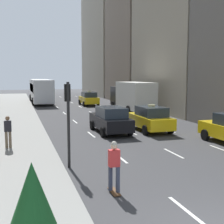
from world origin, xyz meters
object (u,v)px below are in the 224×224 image
sedan_black_near (110,120)px  pedestrian_far_walking (8,130)px  taxi_third (150,119)px  skateboarder (114,165)px  city_bus (41,90)px  box_truck (132,96)px  planter_with_shrub (33,206)px  taxi_lead (89,99)px  traffic_light_pole (68,111)px

sedan_black_near → pedestrian_far_walking: size_ratio=2.86×
taxi_third → skateboarder: (-5.79, -10.17, 0.08)m
city_bus → skateboarder: city_bus is taller
city_bus → box_truck: 15.95m
planter_with_shrub → city_bus: bearing=85.6°
pedestrian_far_walking → skateboarder: bearing=-63.9°
box_truck → skateboarder: 22.91m
box_truck → skateboarder: bearing=-112.0°
taxi_lead → planter_with_shrub: (-8.52, -32.45, 0.27)m
sedan_black_near → skateboarder: 10.83m
sedan_black_near → planter_with_shrub: bearing=-113.1°
planter_with_shrub → traffic_light_pole: 6.72m
box_truck → pedestrian_far_walking: bearing=-130.5°
sedan_black_near → skateboarder: (-2.99, -10.41, 0.07)m
skateboarder → pedestrian_far_walking: (-3.48, 7.10, 0.10)m
sedan_black_near → skateboarder: sedan_black_near is taller
box_truck → pedestrian_far_walking: size_ratio=5.09×
box_truck → pedestrian_far_walking: box_truck is taller
skateboarder → traffic_light_pole: bearing=106.0°
city_bus → skateboarder: bearing=-90.3°
planter_with_shrub → pedestrian_far_walking: 10.13m
planter_with_shrub → traffic_light_pole: bearing=74.5°
sedan_black_near → traffic_light_pole: traffic_light_pole is taller
taxi_third → sedan_black_near: (-2.80, 0.23, 0.02)m
taxi_lead → pedestrian_far_walking: (-9.27, -22.35, 0.19)m
box_truck → planter_with_shrub: bearing=-115.0°
taxi_lead → skateboarder: taxi_lead is taller
pedestrian_far_walking → traffic_light_pole: 4.70m
taxi_third → pedestrian_far_walking: (-9.27, -3.07, 0.19)m
taxi_lead → taxi_third: 19.28m
taxi_lead → city_bus: city_bus is taller
box_truck → planter_with_shrub: 26.75m
city_bus → planter_with_shrub: size_ratio=5.95×
taxi_lead → planter_with_shrub: size_ratio=2.26×
city_bus → pedestrian_far_walking: 27.92m
sedan_black_near → box_truck: bearing=62.6°
taxi_third → sedan_black_near: 2.81m
sedan_black_near → taxi_third: bearing=-4.8°
sedan_black_near → pedestrian_far_walking: (-6.47, -3.31, 0.17)m
taxi_third → city_bus: size_ratio=0.38×
taxi_third → planter_with_shrub: planter_with_shrub is taller
box_truck → traffic_light_pole: (-9.55, -17.86, 0.70)m
planter_with_shrub → box_truck: bearing=65.0°
skateboarder → planter_with_shrub: planter_with_shrub is taller
taxi_third → pedestrian_far_walking: bearing=-161.7°
taxi_lead → skateboarder: (-5.79, -29.45, 0.08)m
sedan_black_near → skateboarder: size_ratio=2.70×
planter_with_shrub → pedestrian_far_walking: size_ratio=1.18×
pedestrian_far_walking → sedan_black_near: bearing=27.1°
sedan_black_near → pedestrian_far_walking: 7.26m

